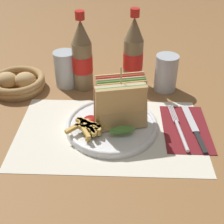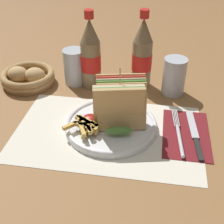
{
  "view_description": "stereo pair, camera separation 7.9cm",
  "coord_description": "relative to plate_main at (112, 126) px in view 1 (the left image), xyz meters",
  "views": [
    {
      "loc": [
        0.03,
        -0.64,
        0.49
      ],
      "look_at": [
        0.01,
        0.02,
        0.04
      ],
      "focal_mm": 50.0,
      "sensor_mm": 36.0,
      "label": 1
    },
    {
      "loc": [
        0.11,
        -0.63,
        0.49
      ],
      "look_at": [
        0.01,
        0.02,
        0.04
      ],
      "focal_mm": 50.0,
      "sensor_mm": 36.0,
      "label": 2
    }
  ],
  "objects": [
    {
      "name": "coke_bottle_near",
      "position": [
        -0.1,
        0.21,
        0.09
      ],
      "size": [
        0.06,
        0.06,
        0.24
      ],
      "color": "#7A6647",
      "rests_on": "ground_plane"
    },
    {
      "name": "ground_plane",
      "position": [
        -0.01,
        0.0,
        -0.01
      ],
      "size": [
        4.0,
        4.0,
        0.0
      ],
      "primitive_type": "plane",
      "color": "olive"
    },
    {
      "name": "knife",
      "position": [
        0.21,
        0.01,
        -0.0
      ],
      "size": [
        0.03,
        0.2,
        0.0
      ],
      "rotation": [
        0.0,
        0.0,
        0.1
      ],
      "color": "black",
      "rests_on": "napkin"
    },
    {
      "name": "glass_far",
      "position": [
        -0.15,
        0.22,
        0.05
      ],
      "size": [
        0.07,
        0.07,
        0.11
      ],
      "color": "silver",
      "rests_on": "ground_plane"
    },
    {
      "name": "fries_pile",
      "position": [
        -0.05,
        -0.03,
        0.02
      ],
      "size": [
        0.11,
        0.08,
        0.02
      ],
      "color": "gold",
      "rests_on": "plate_main"
    },
    {
      "name": "napkin",
      "position": [
        0.19,
        0.01,
        -0.01
      ],
      "size": [
        0.12,
        0.2,
        0.0
      ],
      "color": "maroon",
      "rests_on": "ground_plane"
    },
    {
      "name": "plate_main",
      "position": [
        0.0,
        0.0,
        0.0
      ],
      "size": [
        0.24,
        0.24,
        0.02
      ],
      "color": "white",
      "rests_on": "ground_plane"
    },
    {
      "name": "coke_bottle_far",
      "position": [
        0.06,
        0.24,
        0.09
      ],
      "size": [
        0.06,
        0.06,
        0.24
      ],
      "color": "#7A6647",
      "rests_on": "ground_plane"
    },
    {
      "name": "bread_basket",
      "position": [
        -0.3,
        0.19,
        0.01
      ],
      "size": [
        0.17,
        0.17,
        0.06
      ],
      "color": "#AD8451",
      "rests_on": "ground_plane"
    },
    {
      "name": "ketchup_blob",
      "position": [
        -0.05,
        0.01,
        0.02
      ],
      "size": [
        0.04,
        0.03,
        0.01
      ],
      "color": "maroon",
      "rests_on": "plate_main"
    },
    {
      "name": "glass_near",
      "position": [
        0.16,
        0.21,
        0.04
      ],
      "size": [
        0.07,
        0.07,
        0.11
      ],
      "color": "silver",
      "rests_on": "ground_plane"
    },
    {
      "name": "fork",
      "position": [
        0.17,
        -0.01,
        -0.0
      ],
      "size": [
        0.03,
        0.19,
        0.01
      ],
      "rotation": [
        0.0,
        0.0,
        0.1
      ],
      "color": "silver",
      "rests_on": "napkin"
    },
    {
      "name": "club_sandwich",
      "position": [
        0.02,
        0.0,
        0.07
      ],
      "size": [
        0.14,
        0.11,
        0.16
      ],
      "color": "tan",
      "rests_on": "plate_main"
    },
    {
      "name": "placemat",
      "position": [
        -0.0,
        -0.02,
        -0.01
      ],
      "size": [
        0.47,
        0.3,
        0.0
      ],
      "color": "silver",
      "rests_on": "ground_plane"
    }
  ]
}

